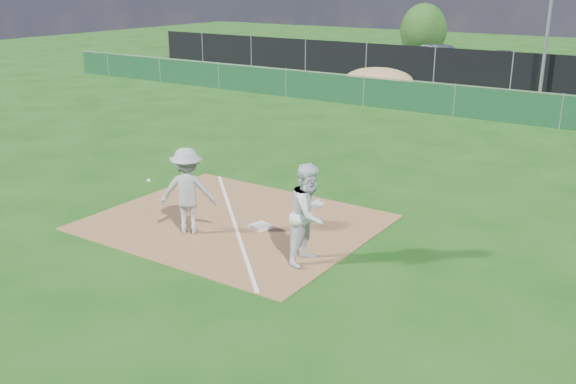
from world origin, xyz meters
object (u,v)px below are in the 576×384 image
object	(u,v)px
play_at_first	(188,191)
car_left	(441,56)
runner	(309,214)
tree_left	(423,31)
car_mid	(506,65)
first_base	(260,226)
light_pole	(551,6)

from	to	relation	value
play_at_first	car_left	distance (m)	28.37
car_left	runner	bearing A→B (deg)	-149.09
car_left	tree_left	size ratio (longest dim) A/B	1.26
runner	car_mid	distance (m)	26.88
play_at_first	car_left	size ratio (longest dim) A/B	0.41
first_base	light_pole	bearing A→B (deg)	87.94
first_base	car_left	world-z (taller)	car_left
light_pole	car_mid	size ratio (longest dim) A/B	1.93
play_at_first	first_base	bearing A→B (deg)	42.10
car_left	car_mid	bearing A→B (deg)	-90.52
light_pole	car_left	size ratio (longest dim) A/B	1.74
tree_left	car_mid	bearing A→B (deg)	-36.82
light_pole	car_mid	bearing A→B (deg)	124.94
car_left	tree_left	xyz separation A→B (m)	(-2.94, 4.17, 1.09)
car_mid	light_pole	bearing A→B (deg)	-139.67
light_pole	car_left	bearing A→B (deg)	143.36
first_base	runner	distance (m)	2.19
play_at_first	tree_left	bearing A→B (deg)	104.03
play_at_first	runner	size ratio (longest dim) A/B	0.95
first_base	play_at_first	bearing A→B (deg)	-137.90
play_at_first	tree_left	size ratio (longest dim) A/B	0.52
car_left	play_at_first	bearing A→B (deg)	-154.87
tree_left	play_at_first	bearing A→B (deg)	-75.97
play_at_first	car_left	world-z (taller)	play_at_first
tree_left	car_left	bearing A→B (deg)	-54.87
first_base	play_at_first	xyz separation A→B (m)	(-1.14, -1.03, 0.89)
first_base	tree_left	bearing A→B (deg)	106.43
runner	car_mid	size ratio (longest dim) A/B	0.48
first_base	car_mid	size ratio (longest dim) A/B	0.09
play_at_first	car_mid	world-z (taller)	play_at_first
light_pole	runner	distance (m)	22.75
light_pole	play_at_first	world-z (taller)	light_pole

